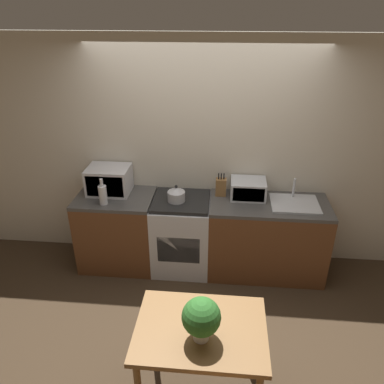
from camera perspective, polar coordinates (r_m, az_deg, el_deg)
ground_plane at (r=4.13m, az=0.50°, el=-16.78°), size 16.00×16.00×0.00m
wall_back at (r=4.27m, az=1.72°, el=5.62°), size 10.00×0.06×2.60m
counter_left_run at (r=4.53m, az=-11.22°, el=-5.73°), size 0.87×0.62×0.90m
counter_right_run at (r=4.39m, az=11.26°, el=-6.87°), size 1.30×0.62×0.90m
stove_range at (r=4.38m, az=-1.59°, el=-6.37°), size 0.65×0.62×0.90m
kettle at (r=4.09m, az=-2.41°, el=-0.34°), size 0.19×0.19×0.19m
microwave at (r=4.35m, az=-12.53°, el=1.79°), size 0.47×0.36×0.30m
bottle at (r=4.12m, az=-13.43°, el=-0.36°), size 0.09×0.09×0.30m
knife_block at (r=4.21m, az=4.42°, el=0.78°), size 0.12×0.09×0.27m
toaster_oven at (r=4.21m, az=8.54°, el=0.47°), size 0.39×0.31×0.20m
sink_basin at (r=4.20m, az=15.36°, el=-1.63°), size 0.51×0.43×0.24m
dining_table at (r=2.94m, az=1.32°, el=-21.33°), size 0.95×0.70×0.77m
potted_plant at (r=2.66m, az=1.43°, el=-18.61°), size 0.27×0.27×0.33m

